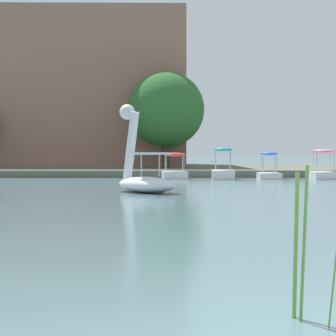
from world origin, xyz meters
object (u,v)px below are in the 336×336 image
at_px(swan_boat, 143,174).
at_px(pedal_boat_blue, 269,172).
at_px(pedal_boat_red, 174,171).
at_px(tree_broadleaf_right, 166,110).
at_px(pedal_boat_pink, 324,171).
at_px(pedal_boat_teal, 223,171).

bearing_deg(swan_boat, pedal_boat_blue, 60.33).
xyz_separation_m(pedal_boat_red, tree_broadleaf_right, (-0.40, 7.19, 3.67)).
bearing_deg(tree_broadleaf_right, pedal_boat_pink, -42.02).
xyz_separation_m(pedal_boat_red, pedal_boat_blue, (4.91, -0.04, -0.02)).
relative_size(swan_boat, pedal_boat_red, 1.56).
distance_m(pedal_boat_pink, tree_broadleaf_right, 11.51).
bearing_deg(pedal_boat_red, pedal_boat_teal, -5.35).
distance_m(swan_boat, tree_broadleaf_right, 18.43).
bearing_deg(pedal_boat_pink, pedal_boat_blue, 178.37).
xyz_separation_m(pedal_boat_pink, tree_broadleaf_right, (-8.11, 7.31, 3.64)).
xyz_separation_m(swan_boat, pedal_boat_teal, (3.77, 10.66, -0.23)).
bearing_deg(pedal_boat_red, pedal_boat_pink, -0.90).
bearing_deg(pedal_boat_pink, pedal_boat_red, 179.10).
relative_size(swan_boat, tree_broadleaf_right, 0.46).
xyz_separation_m(pedal_boat_blue, pedal_boat_pink, (2.81, -0.08, 0.06)).
bearing_deg(swan_boat, pedal_boat_pink, 50.15).
distance_m(pedal_boat_blue, pedal_boat_pink, 2.81).
relative_size(pedal_boat_teal, pedal_boat_blue, 1.17).
height_order(pedal_boat_red, pedal_boat_blue, pedal_boat_blue).
xyz_separation_m(pedal_boat_teal, tree_broadleaf_right, (-2.89, 7.42, 3.65)).
height_order(pedal_boat_pink, tree_broadleaf_right, tree_broadleaf_right).
xyz_separation_m(pedal_boat_red, pedal_boat_teal, (2.49, -0.23, 0.02)).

